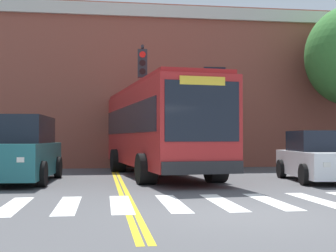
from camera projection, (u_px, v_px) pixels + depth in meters
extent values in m
plane|color=#4C4C4F|center=(247.00, 214.00, 8.78)|extent=(120.00, 120.00, 0.00)
cube|color=white|center=(13.00, 206.00, 9.82)|extent=(0.47, 2.90, 0.01)
cube|color=white|center=(68.00, 205.00, 9.97)|extent=(0.47, 2.90, 0.01)
cube|color=white|center=(121.00, 204.00, 10.12)|extent=(0.47, 2.90, 0.01)
cube|color=white|center=(172.00, 203.00, 10.28)|extent=(0.47, 2.90, 0.01)
cube|color=white|center=(222.00, 202.00, 10.43)|extent=(0.47, 2.90, 0.01)
cube|color=white|center=(271.00, 201.00, 10.58)|extent=(0.47, 2.90, 0.01)
cube|color=white|center=(318.00, 200.00, 10.74)|extent=(0.47, 2.90, 0.01)
cube|color=gold|center=(111.00, 166.00, 23.97)|extent=(0.12, 36.00, 0.01)
cube|color=gold|center=(114.00, 166.00, 23.99)|extent=(0.12, 36.00, 0.01)
cube|color=#B22323|center=(157.00, 128.00, 17.94)|extent=(3.64, 10.68, 2.81)
cube|color=black|center=(188.00, 121.00, 18.26)|extent=(1.17, 9.56, 1.01)
cube|color=black|center=(126.00, 120.00, 17.63)|extent=(1.17, 9.56, 1.01)
cube|color=black|center=(203.00, 111.00, 12.89)|extent=(2.15, 0.28, 1.68)
cube|color=yellow|center=(203.00, 81.00, 12.91)|extent=(1.32, 0.19, 0.24)
cube|color=#232326|center=(203.00, 168.00, 12.82)|extent=(2.36, 0.38, 0.36)
cube|color=maroon|center=(157.00, 89.00, 17.98)|extent=(3.45, 10.25, 0.16)
cylinder|color=black|center=(216.00, 168.00, 15.07)|extent=(0.67, 1.03, 0.97)
cylinder|color=black|center=(146.00, 169.00, 14.48)|extent=(0.67, 1.03, 0.97)
cylinder|color=black|center=(170.00, 160.00, 20.48)|extent=(0.67, 1.03, 0.97)
cylinder|color=black|center=(118.00, 161.00, 19.88)|extent=(0.67, 1.03, 0.97)
cube|color=#236B70|center=(20.00, 160.00, 15.21)|extent=(2.23, 5.23, 1.06)
cube|color=black|center=(20.00, 130.00, 15.29)|extent=(1.93, 3.27, 0.88)
cube|color=white|center=(20.00, 160.00, 12.69)|extent=(0.20, 0.05, 0.14)
cylinder|color=black|center=(42.00, 174.00, 13.71)|extent=(0.26, 0.77, 0.76)
cylinder|color=black|center=(58.00, 167.00, 16.87)|extent=(0.26, 0.77, 0.76)
cylinder|color=black|center=(1.00, 168.00, 16.69)|extent=(0.26, 0.77, 0.76)
cube|color=white|center=(320.00, 164.00, 15.54)|extent=(2.32, 4.47, 0.82)
cube|color=black|center=(318.00, 141.00, 15.69)|extent=(1.87, 2.24, 0.68)
cube|color=white|center=(327.00, 165.00, 13.37)|extent=(0.20, 0.06, 0.14)
cylinder|color=black|center=(305.00, 175.00, 14.18)|extent=(0.30, 0.68, 0.66)
cylinder|color=black|center=(333.00, 169.00, 16.88)|extent=(0.30, 0.68, 0.66)
cylinder|color=black|center=(281.00, 169.00, 16.84)|extent=(0.30, 0.68, 0.66)
cube|color=navy|center=(140.00, 150.00, 28.50)|extent=(1.99, 4.61, 1.00)
cube|color=black|center=(140.00, 135.00, 28.57)|extent=(1.79, 2.86, 0.88)
cube|color=white|center=(154.00, 149.00, 26.28)|extent=(0.20, 0.04, 0.14)
cube|color=white|center=(133.00, 149.00, 26.12)|extent=(0.20, 0.04, 0.14)
cylinder|color=black|center=(160.00, 156.00, 27.22)|extent=(0.22, 0.76, 0.76)
cylinder|color=black|center=(125.00, 157.00, 26.93)|extent=(0.22, 0.76, 0.76)
cylinder|color=black|center=(154.00, 155.00, 30.05)|extent=(0.22, 0.76, 0.76)
cylinder|color=black|center=(123.00, 155.00, 29.76)|extent=(0.22, 0.76, 0.76)
cylinder|color=#28282D|center=(143.00, 112.00, 19.78)|extent=(0.16, 0.16, 5.10)
cylinder|color=#28282D|center=(143.00, 55.00, 18.14)|extent=(0.43, 3.40, 0.11)
cube|color=#28282D|center=(143.00, 64.00, 16.57)|extent=(0.36, 0.31, 1.00)
cylinder|color=red|center=(142.00, 54.00, 16.43)|extent=(0.22, 0.05, 0.22)
cylinder|color=black|center=(142.00, 63.00, 16.42)|extent=(0.22, 0.05, 0.22)
cylinder|color=black|center=(142.00, 71.00, 16.41)|extent=(0.22, 0.05, 0.22)
cube|color=brown|center=(197.00, 94.00, 27.38)|extent=(35.17, 8.55, 8.04)
cube|color=beige|center=(215.00, 13.00, 23.17)|extent=(35.17, 0.16, 0.60)
cube|color=black|center=(215.00, 127.00, 23.07)|extent=(1.10, 0.06, 1.40)
cube|color=black|center=(215.00, 81.00, 23.13)|extent=(1.10, 0.06, 1.40)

